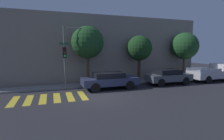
% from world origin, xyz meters
% --- Properties ---
extents(ground_plane, '(60.00, 60.00, 0.00)m').
position_xyz_m(ground_plane, '(0.00, 0.00, 0.00)').
color(ground_plane, '#28282D').
extents(sidewalk, '(26.00, 1.67, 0.14)m').
position_xyz_m(sidewalk, '(0.00, 4.03, 0.07)').
color(sidewalk, gray).
rests_on(sidewalk, ground).
extents(building_row, '(26.00, 6.00, 6.68)m').
position_xyz_m(building_row, '(0.00, 8.27, 3.34)').
color(building_row, gray).
rests_on(building_row, ground).
extents(crosswalk, '(4.88, 2.60, 0.00)m').
position_xyz_m(crosswalk, '(-3.21, 0.80, 0.00)').
color(crosswalk, gold).
rests_on(crosswalk, ground).
extents(traffic_light_pole, '(2.36, 0.56, 5.21)m').
position_xyz_m(traffic_light_pole, '(-1.56, 3.37, 3.43)').
color(traffic_light_pole, slate).
rests_on(traffic_light_pole, ground).
extents(sedan_near_corner, '(4.67, 1.80, 1.40)m').
position_xyz_m(sedan_near_corner, '(1.51, 2.10, 0.77)').
color(sedan_near_corner, '#2D3351').
rests_on(sedan_near_corner, ground).
extents(sedan_middle, '(4.32, 1.74, 1.44)m').
position_xyz_m(sedan_middle, '(7.34, 2.10, 0.79)').
color(sedan_middle, '#4C5156').
rests_on(sedan_middle, ground).
extents(pickup_truck, '(5.55, 1.98, 1.80)m').
position_xyz_m(pickup_truck, '(13.40, 2.10, 0.93)').
color(pickup_truck, '#BCBCC1').
rests_on(pickup_truck, ground).
extents(tree_near_corner, '(2.90, 2.90, 5.39)m').
position_xyz_m(tree_near_corner, '(0.09, 4.12, 3.92)').
color(tree_near_corner, '#4C3823').
rests_on(tree_near_corner, ground).
extents(tree_midblock, '(2.50, 2.50, 4.68)m').
position_xyz_m(tree_midblock, '(5.30, 4.12, 3.40)').
color(tree_midblock, '#42301E').
rests_on(tree_midblock, ground).
extents(tree_far_end, '(2.93, 2.93, 5.14)m').
position_xyz_m(tree_far_end, '(10.87, 4.12, 3.66)').
color(tree_far_end, brown).
rests_on(tree_far_end, ground).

